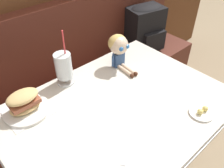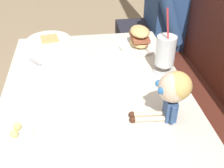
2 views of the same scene
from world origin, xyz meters
The scene contains 9 objects.
booth_bench centered at (0.00, 0.81, 0.33)m, with size 2.60×0.48×1.00m.
diner_table centered at (0.00, 0.18, 0.54)m, with size 1.11×0.81×0.74m.
toast_plate centered at (-0.49, -0.05, 0.75)m, with size 0.25×0.25×0.03m.
milkshake_glass centered at (-0.09, 0.51, 0.84)m, with size 0.10×0.10×0.32m.
sandwich_plate centered at (-0.35, 0.45, 0.79)m, with size 0.22×0.22×0.12m.
butter_saucer centered at (0.26, -0.12, 0.75)m, with size 0.12×0.12×0.04m.
butter_knife centered at (-0.22, -0.08, 0.74)m, with size 0.20×0.16×0.01m.
seated_doll centered at (0.24, 0.44, 0.87)m, with size 0.12×0.22×0.20m.
diner_patron centered at (-0.99, 0.76, 0.74)m, with size 0.55×0.48×0.81m.
Camera 2 is at (1.01, 0.11, 1.45)m, focal length 45.06 mm.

